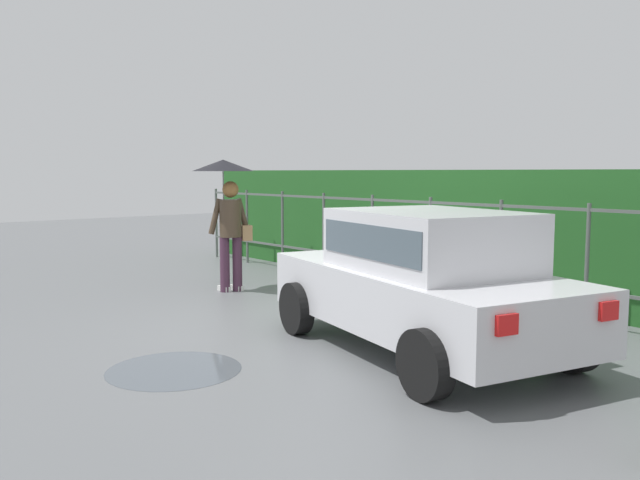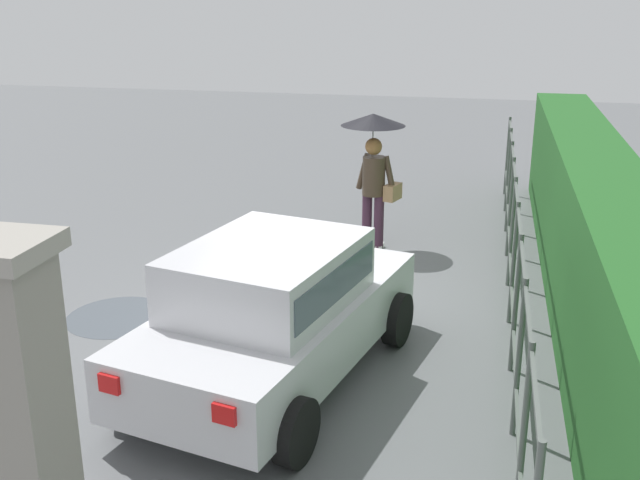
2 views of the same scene
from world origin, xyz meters
name	(u,v)px [view 2 (image 2 of 2)]	position (x,y,z in m)	size (l,w,h in m)	color
ground_plane	(295,312)	(0.00, 0.00, 0.00)	(40.00, 40.00, 0.00)	slate
car	(274,307)	(1.70, 0.22, 0.80)	(3.97, 2.49, 1.48)	silver
pedestrian	(374,152)	(-2.64, 0.55, 1.49)	(0.96, 0.96, 2.06)	#47283D
gate_pillar	(21,416)	(4.67, -0.58, 1.24)	(0.60, 0.60, 2.42)	gray
fence_section	(513,241)	(-0.87, 2.57, 0.83)	(11.11, 0.05, 1.50)	#59605B
hedge_row	(593,237)	(-0.87, 3.50, 0.95)	(12.06, 0.90, 1.90)	#235B23
puddle_near	(119,317)	(0.61, -2.06, 0.00)	(1.27, 1.27, 0.00)	#4C545B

